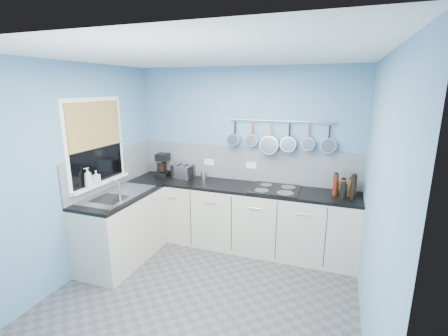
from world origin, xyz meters
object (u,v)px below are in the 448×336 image
Objects in this scene: soap_bottle_a at (88,178)px; coffee_maker at (162,165)px; paper_towel at (161,168)px; canister at (204,175)px; toaster at (183,172)px; hob at (275,189)px; soap_bottle_b at (96,177)px.

coffee_maker is at bearing 77.06° from soap_bottle_a.
paper_towel is 0.71m from canister.
soap_bottle_a is 1.61m from canister.
canister is (0.71, 0.03, -0.06)m from paper_towel.
paper_towel is at bearing 155.69° from coffee_maker.
coffee_maker is at bearing -176.33° from canister.
soap_bottle_a reaches higher than toaster.
coffee_maker reaches higher than canister.
soap_bottle_a is 2.07× the size of canister.
hob is (1.80, -0.12, -0.11)m from paper_towel.
toaster is (0.39, -0.02, -0.02)m from paper_towel.
soap_bottle_a is at bearing -90.00° from soap_bottle_b.
hob is at bearing 28.90° from soap_bottle_a.
soap_bottle_a is at bearing -151.10° from hob.
paper_towel is 1.81m from hob.
toaster is at bearing -170.89° from canister.
toaster is at bearing 176.02° from hob.
hob is at bearing 25.87° from soap_bottle_b.
coffee_maker is 2.95× the size of canister.
soap_bottle_a is at bearing -105.82° from toaster.
hob is (2.04, 1.13, -0.26)m from soap_bottle_a.
canister is (0.95, 1.28, -0.21)m from soap_bottle_a.
paper_towel is at bearing -171.81° from toaster.
soap_bottle_b is at bearing -102.26° from paper_towel.
soap_bottle_b is 1.50m from canister.
canister is (0.95, 1.14, -0.18)m from soap_bottle_b.
coffee_maker is at bearing -18.96° from paper_towel.
paper_towel is 0.39m from toaster.
paper_towel is (0.24, 1.11, -0.12)m from soap_bottle_b.
hob is at bearing -8.81° from coffee_maker.
soap_bottle_a is at bearing -100.95° from paper_towel.
coffee_maker is at bearing 176.55° from hob.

